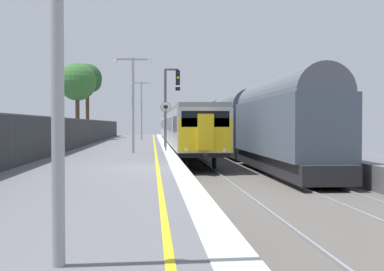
# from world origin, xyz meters

# --- Properties ---
(ground) EXTENTS (17.40, 110.00, 1.21)m
(ground) POSITION_xyz_m (2.64, 0.00, -0.61)
(ground) COLOR slate
(commuter_train_at_platform) EXTENTS (2.83, 42.37, 3.81)m
(commuter_train_at_platform) POSITION_xyz_m (2.10, 27.38, 1.27)
(commuter_train_at_platform) COLOR #B7B7BC
(commuter_train_at_platform) RESTS_ON ground
(freight_train_adjacent_track) EXTENTS (2.60, 41.80, 4.91)m
(freight_train_adjacent_track) POSITION_xyz_m (6.10, 20.96, 1.69)
(freight_train_adjacent_track) COLOR #232326
(freight_train_adjacent_track) RESTS_ON ground
(signal_gantry) EXTENTS (1.10, 0.24, 5.31)m
(signal_gantry) POSITION_xyz_m (0.61, 15.19, 3.31)
(signal_gantry) COLOR #47474C
(signal_gantry) RESTS_ON ground
(speed_limit_sign) EXTENTS (0.59, 0.08, 2.87)m
(speed_limit_sign) POSITION_xyz_m (0.25, 10.85, 1.82)
(speed_limit_sign) COLOR #59595B
(speed_limit_sign) RESTS_ON ground
(platform_lamp_mid) EXTENTS (2.00, 0.20, 5.17)m
(platform_lamp_mid) POSITION_xyz_m (-1.57, 8.99, 3.08)
(platform_lamp_mid) COLOR #93999E
(platform_lamp_mid) RESTS_ON ground
(platform_lamp_far) EXTENTS (2.00, 0.20, 5.68)m
(platform_lamp_far) POSITION_xyz_m (-1.57, 29.60, 3.35)
(platform_lamp_far) COLOR #93999E
(platform_lamp_far) RESTS_ON ground
(platform_back_fence) EXTENTS (0.07, 99.00, 1.93)m
(platform_back_fence) POSITION_xyz_m (-5.45, -0.00, 1.01)
(platform_back_fence) COLOR #282B2D
(platform_back_fence) RESTS_ON ground
(background_tree_left) EXTENTS (3.43, 3.42, 8.64)m
(background_tree_left) POSITION_xyz_m (-7.96, 39.40, 6.74)
(background_tree_left) COLOR #473323
(background_tree_left) RESTS_ON ground
(background_tree_centre) EXTENTS (3.84, 3.84, 7.79)m
(background_tree_centre) POSITION_xyz_m (-8.09, 31.92, 5.73)
(background_tree_centre) COLOR #473323
(background_tree_centre) RESTS_ON ground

